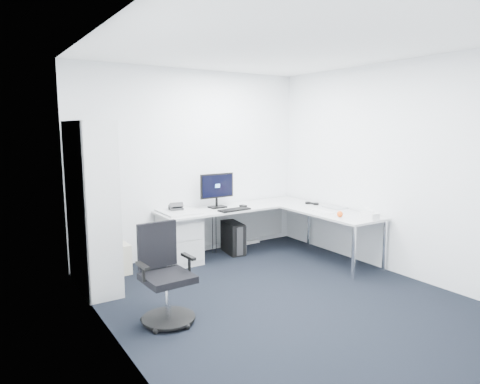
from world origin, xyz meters
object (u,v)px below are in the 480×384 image
l_desk (250,234)px  task_chair (167,275)px  bookshelf (92,207)px  laptop (335,200)px  monitor (217,190)px

l_desk → task_chair: size_ratio=2.54×
bookshelf → task_chair: (0.36, -1.31, -0.50)m
bookshelf → laptop: (3.30, -0.59, -0.15)m
monitor → laptop: size_ratio=1.64×
monitor → laptop: (1.43, -0.95, -0.14)m
l_desk → monitor: monitor is taller
l_desk → bookshelf: (-2.17, 0.05, 0.62)m
l_desk → laptop: (1.13, -0.54, 0.47)m
bookshelf → task_chair: 1.45m
l_desk → bookshelf: bookshelf is taller
l_desk → monitor: (-0.30, 0.41, 0.62)m
task_chair → l_desk: bearing=31.9°
l_desk → task_chair: (-1.82, -1.26, 0.12)m
monitor → laptop: monitor is taller
bookshelf → monitor: bookshelf is taller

